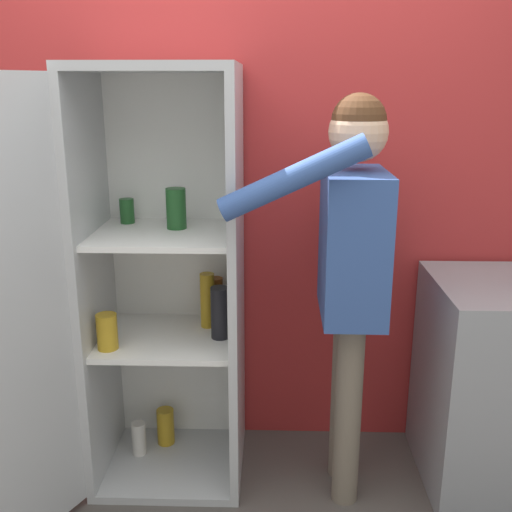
% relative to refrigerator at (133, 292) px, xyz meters
% --- Properties ---
extents(wall_back, '(7.00, 0.06, 2.55)m').
position_rel_refrigerator_xyz_m(wall_back, '(0.40, 0.41, 0.40)').
color(wall_back, '#B72D2D').
rests_on(wall_back, ground_plane).
extents(refrigerator, '(0.96, 1.11, 1.76)m').
position_rel_refrigerator_xyz_m(refrigerator, '(0.00, 0.00, 0.00)').
color(refrigerator, '#B7BABC').
rests_on(refrigerator, ground_plane).
extents(person, '(0.62, 0.56, 1.66)m').
position_rel_refrigerator_xyz_m(person, '(0.87, -0.03, 0.18)').
color(person, '#726656').
rests_on(person, ground_plane).
extents(counter, '(0.69, 0.62, 0.91)m').
position_rel_refrigerator_xyz_m(counter, '(1.58, 0.05, -0.42)').
color(counter, gray).
rests_on(counter, ground_plane).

